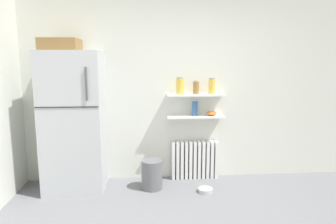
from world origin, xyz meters
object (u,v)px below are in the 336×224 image
object	(u,v)px
storage_jar_2	(212,86)
trash_bin	(152,174)
storage_jar_0	(180,86)
storage_jar_1	(196,87)
shelf_bowl	(212,113)
radiator	(195,160)
refrigerator	(73,119)
vase	(195,109)
pet_food_bowl	(205,190)

from	to	relation	value
storage_jar_2	trash_bin	bearing A→B (deg)	-160.68
trash_bin	storage_jar_0	bearing A→B (deg)	36.33
storage_jar_1	shelf_bowl	world-z (taller)	storage_jar_1
radiator	storage_jar_0	xyz separation A→B (m)	(-0.22, -0.03, 1.09)
refrigerator	storage_jar_2	size ratio (longest dim) A/B	8.79
refrigerator	trash_bin	size ratio (longest dim) A/B	5.02
vase	shelf_bowl	xyz separation A→B (m)	(0.24, 0.00, -0.07)
shelf_bowl	trash_bin	size ratio (longest dim) A/B	0.36
storage_jar_0	pet_food_bowl	size ratio (longest dim) A/B	1.23
pet_food_bowl	storage_jar_1	bearing A→B (deg)	98.01
vase	trash_bin	distance (m)	1.09
vase	shelf_bowl	distance (m)	0.25
refrigerator	storage_jar_1	xyz separation A→B (m)	(1.66, 0.21, 0.39)
shelf_bowl	refrigerator	bearing A→B (deg)	-173.76
radiator	shelf_bowl	bearing A→B (deg)	-7.48
radiator	pet_food_bowl	distance (m)	0.56
storage_jar_2	vase	distance (m)	0.40
storage_jar_2	refrigerator	bearing A→B (deg)	-173.75
storage_jar_2	storage_jar_1	bearing A→B (deg)	180.00
radiator	storage_jar_1	world-z (taller)	storage_jar_1
radiator	vase	size ratio (longest dim) A/B	3.34
storage_jar_1	vase	world-z (taller)	storage_jar_1
vase	refrigerator	bearing A→B (deg)	-172.86
refrigerator	pet_food_bowl	xyz separation A→B (m)	(1.72, -0.26, -0.93)
refrigerator	vase	bearing A→B (deg)	7.14
vase	shelf_bowl	size ratio (longest dim) A/B	1.41
refrigerator	storage_jar_1	distance (m)	1.72
radiator	shelf_bowl	xyz separation A→B (m)	(0.23, -0.03, 0.70)
radiator	refrigerator	bearing A→B (deg)	-171.89
storage_jar_0	shelf_bowl	size ratio (longest dim) A/B	1.66
refrigerator	storage_jar_0	size ratio (longest dim) A/B	8.38
storage_jar_1	vase	size ratio (longest dim) A/B	0.93
storage_jar_0	storage_jar_1	size ratio (longest dim) A/B	1.26
shelf_bowl	trash_bin	bearing A→B (deg)	-160.76
radiator	trash_bin	bearing A→B (deg)	-152.43
storage_jar_1	storage_jar_0	bearing A→B (deg)	180.00
shelf_bowl	storage_jar_2	bearing A→B (deg)	-180.00
vase	storage_jar_2	bearing A→B (deg)	-0.00
storage_jar_0	trash_bin	bearing A→B (deg)	-143.67
storage_jar_1	vase	bearing A→B (deg)	180.00
trash_bin	refrigerator	bearing A→B (deg)	174.71
storage_jar_0	pet_food_bowl	world-z (taller)	storage_jar_0
trash_bin	pet_food_bowl	distance (m)	0.74
radiator	storage_jar_2	distance (m)	1.11
radiator	storage_jar_2	world-z (taller)	storage_jar_2
pet_food_bowl	refrigerator	bearing A→B (deg)	171.36
shelf_bowl	pet_food_bowl	xyz separation A→B (m)	(-0.16, -0.47, -0.95)
storage_jar_2	shelf_bowl	distance (m)	0.39
storage_jar_1	pet_food_bowl	distance (m)	1.40
refrigerator	shelf_bowl	distance (m)	1.90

